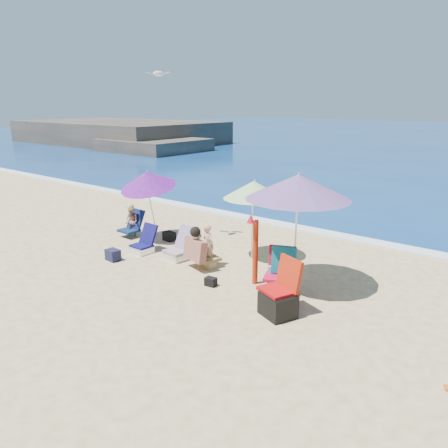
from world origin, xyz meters
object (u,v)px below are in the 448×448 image
Objects in this scene: umbrella_striped at (254,190)px; furled_umbrella at (254,246)px; umbrella_blue at (147,180)px; camp_chair_right at (281,276)px; camp_chair_left at (279,299)px; person_left at (132,221)px; chair_navy at (143,245)px; chair_rainbow at (179,250)px; person_center at (203,247)px; seagull at (159,74)px; umbrella_turquoise at (298,187)px.

furled_umbrella is at bearing -53.78° from umbrella_striped.
umbrella_blue is 4.75m from camp_chair_right.
person_left is at bearing 165.47° from camp_chair_left.
chair_rainbow is (1.00, 0.23, 0.02)m from chair_navy.
chair_navy is 1.86m from person_center.
camp_chair_left reaches higher than camp_chair_right.
camp_chair_left is (4.37, -0.75, 0.12)m from chair_navy.
chair_rainbow is 1.24× the size of seagull.
furled_umbrella is (0.92, -1.25, -0.83)m from umbrella_striped.
chair_navy is at bearing -167.13° from chair_rainbow.
umbrella_turquoise reaches higher than furled_umbrella.
umbrella_blue reaches higher than person_left.
furled_umbrella is 4.58m from person_left.
umbrella_blue is at bearing 170.14° from furled_umbrella.
umbrella_turquoise is 3.82× the size of seagull.
seagull is (-4.12, 0.85, 3.88)m from camp_chair_right.
furled_umbrella is 4.94m from seagull.
furled_umbrella reaches higher than person_left.
chair_rainbow is at bearing 12.87° from chair_navy.
umbrella_blue is (-2.96, -0.58, -0.01)m from umbrella_striped.
camp_chair_right is at bearing -8.63° from umbrella_blue.
umbrella_turquoise is 5.47m from person_left.
camp_chair_left is 1.07× the size of person_left.
camp_chair_right reaches higher than chair_rainbow.
umbrella_turquoise is at bearing 108.70° from camp_chair_left.
furled_umbrella is 1.54× the size of camp_chair_right.
umbrella_blue is 4.02m from furled_umbrella.
umbrella_blue is (-4.58, 0.30, -0.40)m from umbrella_turquoise.
umbrella_blue reaches higher than umbrella_striped.
umbrella_striped reaches higher than camp_chair_left.
chair_rainbow reaches higher than chair_navy.
umbrella_blue is at bearing 163.15° from camp_chair_left.
chair_navy is at bearing -29.39° from person_left.
chair_rainbow is at bearing 176.47° from furled_umbrella.
umbrella_turquoise is 4.61m from umbrella_blue.
umbrella_blue is 5.39m from camp_chair_left.
camp_chair_right is at bearing 119.67° from camp_chair_left.
person_center is 1.63× the size of seagull.
chair_navy is 3.91m from camp_chair_right.
camp_chair_right is at bearing -1.17° from furled_umbrella.
umbrella_striped is at bearing 141.11° from camp_chair_right.
umbrella_striped is at bearing 151.68° from umbrella_turquoise.
umbrella_turquoise is at bearing -2.72° from person_left.
umbrella_striped is 1.97× the size of camp_chair_right.
umbrella_blue is at bearing -168.97° from umbrella_striped.
person_left is (-2.27, 0.48, 0.22)m from chair_rainbow.
person_center is 1.06× the size of person_left.
camp_chair_left is 0.95m from camp_chair_right.
seagull reaches higher than person_left.
person_center is at bearing -21.07° from seagull.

